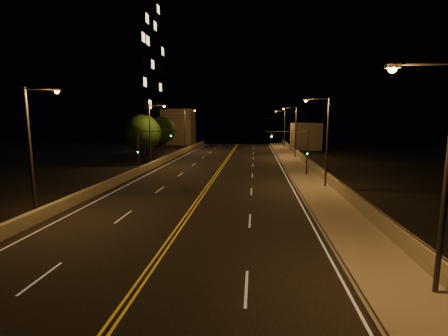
# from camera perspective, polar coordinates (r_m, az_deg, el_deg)

# --- Properties ---
(ground) EXTENTS (160.00, 160.00, 0.00)m
(ground) POSITION_cam_1_polar(r_m,az_deg,el_deg) (13.86, -16.70, -21.72)
(ground) COLOR black
(ground) RESTS_ON ground
(road) EXTENTS (18.00, 120.00, 0.02)m
(road) POSITION_cam_1_polar(r_m,az_deg,el_deg) (32.14, -3.22, -3.81)
(road) COLOR black
(road) RESTS_ON ground
(sidewalk) EXTENTS (3.60, 120.00, 0.30)m
(sidewalk) POSITION_cam_1_polar(r_m,az_deg,el_deg) (32.32, 16.11, -3.82)
(sidewalk) COLOR slate
(sidewalk) RESTS_ON ground
(curb) EXTENTS (0.14, 120.00, 0.15)m
(curb) POSITION_cam_1_polar(r_m,az_deg,el_deg) (32.04, 12.81, -3.93)
(curb) COLOR slate
(curb) RESTS_ON ground
(parapet_wall) EXTENTS (0.30, 120.00, 1.00)m
(parapet_wall) POSITION_cam_1_polar(r_m,az_deg,el_deg) (32.54, 19.02, -2.70)
(parapet_wall) COLOR gray
(parapet_wall) RESTS_ON sidewalk
(jersey_barrier) EXTENTS (0.45, 120.00, 0.87)m
(jersey_barrier) POSITION_cam_1_polar(r_m,az_deg,el_deg) (34.87, -19.34, -2.59)
(jersey_barrier) COLOR gray
(jersey_barrier) RESTS_ON ground
(distant_building_right) EXTENTS (6.00, 10.00, 5.99)m
(distant_building_right) POSITION_cam_1_polar(r_m,az_deg,el_deg) (78.63, 14.09, 5.50)
(distant_building_right) COLOR #6D675B
(distant_building_right) RESTS_ON ground
(distant_building_left) EXTENTS (8.00, 8.00, 9.53)m
(distant_building_left) POSITION_cam_1_polar(r_m,az_deg,el_deg) (90.03, -7.95, 7.16)
(distant_building_left) COLOR #6D675B
(distant_building_left) RESTS_ON ground
(parapet_rail) EXTENTS (0.06, 120.00, 0.06)m
(parapet_rail) POSITION_cam_1_polar(r_m,az_deg,el_deg) (32.44, 19.07, -1.78)
(parapet_rail) COLOR black
(parapet_rail) RESTS_ON parapet_wall
(lane_markings) EXTENTS (17.32, 116.00, 0.00)m
(lane_markings) POSITION_cam_1_polar(r_m,az_deg,el_deg) (32.06, -3.24, -3.82)
(lane_markings) COLOR silver
(lane_markings) RESTS_ON road
(streetlight_0) EXTENTS (2.55, 0.28, 8.99)m
(streetlight_0) POSITION_cam_1_polar(r_m,az_deg,el_deg) (14.23, 33.71, 0.22)
(streetlight_0) COLOR #2D2D33
(streetlight_0) RESTS_ON ground
(streetlight_1) EXTENTS (2.55, 0.28, 8.99)m
(streetlight_1) POSITION_cam_1_polar(r_m,az_deg,el_deg) (33.16, 17.26, 5.26)
(streetlight_1) COLOR #2D2D33
(streetlight_1) RESTS_ON ground
(streetlight_2) EXTENTS (2.55, 0.28, 8.99)m
(streetlight_2) POSITION_cam_1_polar(r_m,az_deg,el_deg) (57.75, 12.24, 6.72)
(streetlight_2) COLOR #2D2D33
(streetlight_2) RESTS_ON ground
(streetlight_3) EXTENTS (2.55, 0.28, 8.99)m
(streetlight_3) POSITION_cam_1_polar(r_m,az_deg,el_deg) (79.36, 10.41, 7.23)
(streetlight_3) COLOR #2D2D33
(streetlight_3) RESTS_ON ground
(streetlight_4) EXTENTS (2.55, 0.28, 8.99)m
(streetlight_4) POSITION_cam_1_polar(r_m,az_deg,el_deg) (25.09, -30.46, 3.50)
(streetlight_4) COLOR #2D2D33
(streetlight_4) RESTS_ON ground
(streetlight_5) EXTENTS (2.55, 0.28, 8.99)m
(streetlight_5) POSITION_cam_1_polar(r_m,az_deg,el_deg) (47.64, -12.59, 6.34)
(streetlight_5) COLOR #2D2D33
(streetlight_5) RESTS_ON ground
(streetlight_6) EXTENTS (2.55, 0.28, 8.99)m
(streetlight_6) POSITION_cam_1_polar(r_m,az_deg,el_deg) (70.22, -6.68, 7.16)
(streetlight_6) COLOR #2D2D33
(streetlight_6) RESTS_ON ground
(traffic_signal_right) EXTENTS (5.11, 0.31, 5.64)m
(traffic_signal_right) POSITION_cam_1_polar(r_m,az_deg,el_deg) (39.79, 12.94, 3.63)
(traffic_signal_right) COLOR #2D2D33
(traffic_signal_right) RESTS_ON ground
(traffic_signal_left) EXTENTS (5.11, 0.31, 5.64)m
(traffic_signal_left) POSITION_cam_1_polar(r_m,az_deg,el_deg) (41.70, -13.51, 3.83)
(traffic_signal_left) COLOR #2D2D33
(traffic_signal_left) RESTS_ON ground
(overhead_wires) EXTENTS (22.00, 0.03, 0.83)m
(overhead_wires) POSITION_cam_1_polar(r_m,az_deg,el_deg) (40.80, -1.28, 9.29)
(overhead_wires) COLOR black
(building_tower) EXTENTS (24.00, 15.00, 31.94)m
(building_tower) POSITION_cam_1_polar(r_m,az_deg,el_deg) (71.99, -21.53, 14.80)
(building_tower) COLOR #6D675B
(building_tower) RESTS_ON ground
(tree_0) EXTENTS (5.62, 5.62, 7.61)m
(tree_0) POSITION_cam_1_polar(r_m,az_deg,el_deg) (51.12, -14.16, 5.98)
(tree_0) COLOR black
(tree_0) RESTS_ON ground
(tree_1) EXTENTS (5.02, 5.02, 6.80)m
(tree_1) POSITION_cam_1_polar(r_m,az_deg,el_deg) (61.97, -13.42, 5.95)
(tree_1) COLOR black
(tree_1) RESTS_ON ground
(tree_2) EXTENTS (5.49, 5.49, 7.45)m
(tree_2) POSITION_cam_1_polar(r_m,az_deg,el_deg) (66.41, -10.93, 6.54)
(tree_2) COLOR black
(tree_2) RESTS_ON ground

